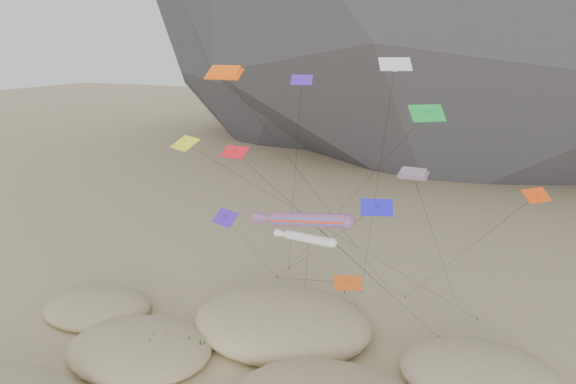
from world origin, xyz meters
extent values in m
ellipsoid|color=#CCB789|center=(-12.58, 5.96, 0.58)|extent=(12.56, 10.67, 2.58)
ellipsoid|color=#CCB789|center=(-3.46, 14.61, 0.87)|extent=(16.45, 13.98, 3.88)
ellipsoid|color=#CCB789|center=(13.71, 13.60, 0.61)|extent=(12.29, 10.44, 2.73)
ellipsoid|color=#CCB789|center=(-21.25, 10.53, 0.50)|extent=(10.71, 9.11, 2.22)
ellipsoid|color=black|center=(-11.95, 6.03, 0.80)|extent=(2.76, 2.36, 0.83)
ellipsoid|color=black|center=(-8.53, 8.43, 0.70)|extent=(2.27, 1.95, 0.68)
ellipsoid|color=black|center=(-2.26, 16.37, 1.00)|extent=(3.19, 2.73, 0.96)
ellipsoid|color=black|center=(1.23, 12.98, 0.90)|extent=(2.59, 2.21, 0.78)
ellipsoid|color=black|center=(14.32, 13.37, 0.70)|extent=(2.51, 2.14, 0.75)
ellipsoid|color=black|center=(-21.55, 11.25, 0.50)|extent=(2.59, 2.22, 0.78)
ellipsoid|color=black|center=(-20.99, 10.92, 0.40)|extent=(1.93, 1.65, 0.58)
cylinder|color=#3F2D1E|center=(-0.79, 24.27, 0.15)|extent=(0.08, 0.08, 0.30)
cylinder|color=#3F2D1E|center=(0.72, 25.22, 0.15)|extent=(0.08, 0.08, 0.30)
cylinder|color=#3F2D1E|center=(1.28, 21.88, 0.15)|extent=(0.08, 0.08, 0.30)
cylinder|color=#3F2D1E|center=(5.23, 25.82, 0.15)|extent=(0.08, 0.08, 0.30)
cylinder|color=#3F2D1E|center=(9.75, 19.06, 0.15)|extent=(0.08, 0.08, 0.30)
cylinder|color=#3F2D1E|center=(-8.82, 27.96, 0.15)|extent=(0.08, 0.08, 0.30)
cylinder|color=#3F2D1E|center=(12.50, 24.01, 0.15)|extent=(0.08, 0.08, 0.30)
cylinder|color=#3F2D1E|center=(-8.90, 24.96, 0.15)|extent=(0.08, 0.08, 0.30)
cylinder|color=#FC3A1A|center=(0.85, 10.17, 12.43)|extent=(6.14, 1.13, 1.74)
sphere|color=#FC3A1A|center=(3.87, 10.16, 12.67)|extent=(1.16, 1.16, 1.16)
cone|color=#FC3A1A|center=(-2.48, 10.18, 12.13)|extent=(2.51, 1.01, 1.25)
cylinder|color=black|center=(2.37, 17.90, 6.22)|extent=(3.06, 15.48, 12.45)
cylinder|color=white|center=(0.40, 11.30, 10.51)|extent=(4.53, 1.93, 1.02)
sphere|color=white|center=(2.55, 10.68, 10.69)|extent=(0.75, 0.75, 0.75)
cone|color=white|center=(-1.96, 11.98, 10.29)|extent=(1.93, 1.12, 0.77)
cylinder|color=black|center=(-1.66, 15.83, 5.26)|extent=(4.15, 9.08, 10.53)
cube|color=#FF5A0D|center=(-6.84, 11.35, 22.94)|extent=(2.98, 1.24, 0.86)
cube|color=#FF5A0D|center=(-6.84, 11.35, 23.17)|extent=(2.53, 0.96, 0.84)
cylinder|color=black|center=(-1.63, 18.99, 11.47)|extent=(10.44, 15.30, 22.96)
cube|color=#FF611A|center=(8.04, 12.06, 16.21)|extent=(2.16, 1.10, 0.59)
cube|color=#FF611A|center=(8.04, 12.06, 16.40)|extent=(1.83, 0.88, 0.58)
cylinder|color=black|center=(8.94, 19.98, 8.10)|extent=(1.82, 15.88, 16.22)
cube|color=silver|center=(6.26, 12.51, 23.85)|extent=(2.49, 1.97, 0.88)
cube|color=silver|center=(6.26, 12.51, 23.70)|extent=(0.36, 0.36, 0.76)
cylinder|color=black|center=(3.49, 18.86, 11.95)|extent=(5.58, 12.75, 23.81)
cube|color=#C04612|center=(5.90, 4.38, 10.62)|extent=(2.01, 1.56, 0.63)
cube|color=#C04612|center=(5.90, 4.38, 10.47)|extent=(0.26, 0.24, 0.62)
cylinder|color=black|center=(-1.50, 14.67, 5.34)|extent=(14.82, 20.60, 10.60)
cube|color=green|center=(8.55, 13.16, 20.48)|extent=(2.70, 2.40, 1.11)
cube|color=green|center=(8.55, 13.16, 20.33)|extent=(0.47, 0.49, 0.82)
cylinder|color=black|center=(-0.14, 20.56, 10.26)|extent=(17.40, 14.82, 20.44)
cube|color=#4320BD|center=(-7.18, 11.42, 11.18)|extent=(2.65, 1.95, 1.06)
cube|color=#4320BD|center=(-7.18, 11.42, 11.03)|extent=(0.41, 0.45, 0.79)
cylinder|color=black|center=(-8.04, 18.19, 5.61)|extent=(1.74, 13.56, 11.15)
cube|color=#FBFF1A|center=(-10.16, 10.43, 17.40)|extent=(3.02, 2.54, 0.89)
cube|color=#FBFF1A|center=(-10.16, 10.43, 17.25)|extent=(0.38, 0.35, 0.92)
cylinder|color=black|center=(1.17, 17.22, 8.73)|extent=(22.68, 13.61, 17.37)
cube|color=#201AE0|center=(6.55, 8.11, 14.68)|extent=(2.35, 1.63, 0.92)
cube|color=#201AE0|center=(6.55, 8.11, 14.53)|extent=(0.34, 0.38, 0.71)
cylinder|color=black|center=(-1.18, 16.53, 7.36)|extent=(15.48, 16.88, 14.65)
cube|color=red|center=(-5.67, 10.65, 17.01)|extent=(2.23, 1.31, 0.77)
cube|color=red|center=(-5.67, 10.65, 16.86)|extent=(0.27, 0.23, 0.74)
cylinder|color=black|center=(2.04, 14.86, 8.53)|extent=(15.44, 8.45, 16.97)
cube|color=#E9430C|center=(16.18, 11.91, 15.63)|extent=(1.98, 2.06, 0.74)
cube|color=#E9430C|center=(16.18, 11.91, 15.48)|extent=(0.32, 0.32, 0.65)
cylinder|color=black|center=(10.71, 18.87, 7.84)|extent=(10.98, 13.94, 15.60)
cube|color=#5221C2|center=(-1.33, 13.75, 22.49)|extent=(1.82, 1.14, 0.76)
cube|color=#5221C2|center=(-1.33, 13.75, 22.34)|extent=(0.26, 0.31, 0.55)
cylinder|color=black|center=(-5.08, 20.85, 11.27)|extent=(7.52, 14.23, 22.46)
camera|label=1|loc=(15.88, -27.01, 25.40)|focal=35.00mm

